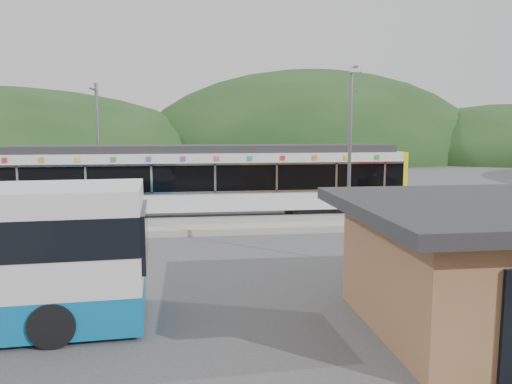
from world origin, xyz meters
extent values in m
plane|color=#4C4C4F|center=(0.00, 0.00, 0.00)|extent=(120.00, 120.00, 0.00)
ellipsoid|color=#1E3D19|center=(16.00, 54.00, 0.00)|extent=(52.00, 39.00, 26.00)
cube|color=#9E9E99|center=(0.00, 3.30, 0.15)|extent=(26.00, 3.20, 0.30)
cube|color=yellow|center=(0.00, 2.00, 0.30)|extent=(26.00, 0.10, 0.01)
cube|color=black|center=(-7.42, 6.00, 0.30)|extent=(3.20, 2.20, 0.56)
cube|color=black|center=(4.58, 6.00, 0.30)|extent=(3.20, 2.20, 0.56)
cube|color=silver|center=(-1.42, 6.00, 1.04)|extent=(20.00, 2.90, 0.92)
cube|color=black|center=(-1.42, 6.00, 2.23)|extent=(20.00, 2.96, 1.45)
cube|color=silver|center=(-1.42, 4.50, 1.55)|extent=(20.00, 0.05, 0.10)
cube|color=silver|center=(-1.42, 4.50, 2.90)|extent=(20.00, 0.05, 0.10)
cube|color=silver|center=(-1.42, 6.00, 3.17)|extent=(20.00, 2.90, 0.45)
cube|color=#2D2D30|center=(-1.42, 6.00, 3.58)|extent=(19.40, 2.50, 0.36)
cube|color=yellow|center=(8.70, 6.00, 1.90)|extent=(0.24, 2.92, 3.00)
cube|color=silver|center=(-9.92, 4.50, 2.23)|extent=(0.10, 0.05, 1.35)
cube|color=silver|center=(-6.92, 4.50, 2.23)|extent=(0.10, 0.05, 1.35)
cube|color=silver|center=(-3.92, 4.50, 2.23)|extent=(0.10, 0.05, 1.35)
cube|color=silver|center=(-0.92, 4.50, 2.23)|extent=(0.10, 0.05, 1.35)
cube|color=silver|center=(2.08, 4.50, 2.23)|extent=(0.10, 0.05, 1.35)
cube|color=silver|center=(5.08, 4.50, 2.23)|extent=(0.10, 0.05, 1.35)
cube|color=silver|center=(7.58, 4.50, 2.23)|extent=(0.10, 0.05, 1.35)
cube|color=red|center=(-10.42, 4.51, 3.18)|extent=(0.22, 0.04, 0.22)
cube|color=orange|center=(-8.82, 4.51, 3.18)|extent=(0.22, 0.04, 0.22)
cube|color=yellow|center=(-7.22, 4.51, 3.18)|extent=(0.22, 0.04, 0.22)
cube|color=green|center=(-5.62, 4.51, 3.18)|extent=(0.22, 0.04, 0.22)
cube|color=blue|center=(-4.02, 4.51, 3.18)|extent=(0.22, 0.04, 0.22)
cube|color=purple|center=(-2.42, 4.51, 3.18)|extent=(0.22, 0.04, 0.22)
cube|color=#E54C8C|center=(-0.82, 4.51, 3.18)|extent=(0.22, 0.04, 0.22)
cube|color=#19A5A5|center=(0.78, 4.51, 3.18)|extent=(0.22, 0.04, 0.22)
cube|color=red|center=(2.38, 4.51, 3.18)|extent=(0.22, 0.04, 0.22)
cube|color=orange|center=(3.98, 4.51, 3.18)|extent=(0.22, 0.04, 0.22)
cube|color=yellow|center=(5.58, 4.51, 3.18)|extent=(0.22, 0.04, 0.22)
cube|color=green|center=(7.18, 4.51, 3.18)|extent=(0.22, 0.04, 0.22)
cylinder|color=slate|center=(-7.00, 8.60, 3.50)|extent=(0.18, 0.18, 7.00)
cube|color=slate|center=(-7.00, 7.80, 6.60)|extent=(0.08, 1.80, 0.08)
cylinder|color=slate|center=(7.00, 8.60, 3.50)|extent=(0.18, 0.18, 7.00)
cube|color=slate|center=(7.00, 7.80, 6.60)|extent=(0.08, 1.80, 0.08)
cylinder|color=black|center=(-5.16, -7.44, 0.50)|extent=(1.16, 2.94, 1.00)
cylinder|color=slate|center=(3.26, -3.00, 3.31)|extent=(0.12, 0.12, 6.62)
cube|color=slate|center=(3.26, -3.50, 6.51)|extent=(0.32, 1.11, 0.12)
cube|color=silver|center=(3.26, -3.99, 6.42)|extent=(0.38, 0.24, 0.12)
camera|label=1|loc=(-2.14, -19.34, 4.67)|focal=35.00mm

